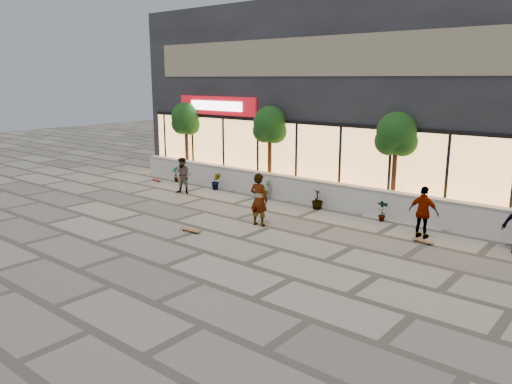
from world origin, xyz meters
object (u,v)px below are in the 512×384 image
Objects in this scene: tree_midwest at (270,127)px; tree_west at (186,120)px; skater_right_near at (424,212)px; skateboard_center at (191,230)px; skater_left at (183,176)px; skateboard_right_near at (423,241)px; tree_mideast at (396,137)px; skateboard_left at (157,180)px; skater_center at (259,200)px.

tree_west is at bearing 180.00° from tree_midwest.
tree_west is 13.91m from skater_right_near.
skateboard_center is at bearing -75.26° from tree_midwest.
skater_left is 11.13m from skateboard_right_near.
skater_left is 0.95× the size of skater_right_near.
tree_mideast is (11.50, 0.00, 0.00)m from tree_west.
tree_west is at bearing 134.90° from skateboard_center.
skateboard_left is at bearing -163.66° from tree_midwest.
skater_left reaches higher than skateboard_left.
skater_right_near is 14.03m from skateboard_left.
skater_left is 2.23× the size of skateboard_right_near.
skateboard_right_near is at bearing -166.53° from skater_center.
skateboard_center is at bearing 52.62° from skater_center.
tree_west is 5.50m from tree_midwest.
skateboard_right_near is at bearing -18.07° from tree_midwest.
skateboard_left is 0.98× the size of skateboard_right_near.
tree_midwest is at bearing -12.01° from skater_right_near.
skater_right_near is at bearing -15.36° from tree_midwest.
skater_right_near reaches higher than skater_left.
tree_west is at bearing 89.00° from skateboard_left.
tree_mideast is at bearing 54.47° from skateboard_center.
tree_mideast is 2.07× the size of skater_center.
skateboard_right_near is at bearing -49.62° from tree_mideast.
tree_west is at bearing 115.74° from skater_left.
skateboard_right_near is (11.10, 0.05, -0.75)m from skater_left.
skateboard_left is at bearing 143.30° from skater_left.
skater_right_near is at bearing -9.27° from tree_west.
tree_midwest is (5.50, 0.00, 0.00)m from tree_west.
skater_center is at bearing -4.25° from skateboard_left.
tree_west is 2.07× the size of skater_center.
skater_left reaches higher than skateboard_right_near.
skater_left is at bearing 6.22° from skater_right_near.
tree_west is at bearing 180.00° from tree_mideast.
skateboard_center is at bearing -140.93° from skateboard_right_near.
skateboard_right_near is (14.24, -0.97, 0.00)m from skateboard_left.
skater_right_near is at bearing 124.21° from skateboard_right_near.
skateboard_left is (-5.93, -1.74, -2.92)m from tree_midwest.
skater_center reaches higher than skater_right_near.
skater_center is 9.43m from skateboard_left.
skater_right_near is (5.03, 2.30, -0.08)m from skater_center.
skater_right_near is 7.74m from skateboard_center.
skateboard_center is 9.09m from skateboard_left.
tree_west and tree_midwest have the same top height.
tree_midwest is 5.41× the size of skateboard_left.
skateboard_left is (-0.43, -1.74, -2.92)m from tree_west.
tree_midwest reaches higher than skateboard_left.
skater_right_near is (10.86, 0.54, 0.04)m from skater_left.
tree_mideast reaches higher than skater_right_near.
skater_center is 2.26× the size of skateboard_center.
tree_west is 2.39× the size of skater_left.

